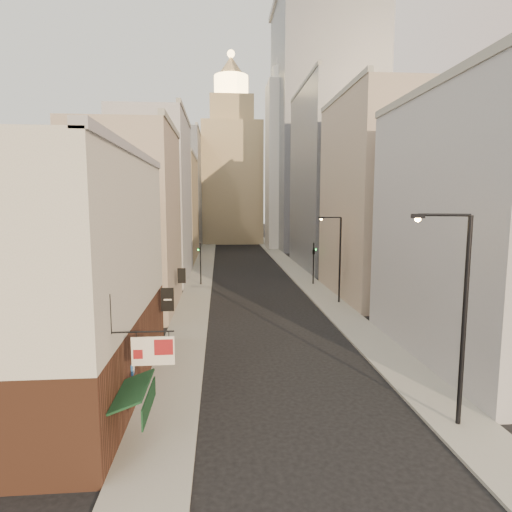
# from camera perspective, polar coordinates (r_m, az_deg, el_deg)

# --- Properties ---
(ground) EXTENTS (360.00, 360.00, 0.00)m
(ground) POSITION_cam_1_polar(r_m,az_deg,el_deg) (16.46, 11.50, -29.04)
(ground) COLOR black
(ground) RESTS_ON ground
(sidewalk_left) EXTENTS (3.00, 140.00, 0.15)m
(sidewalk_left) POSITION_cam_1_polar(r_m,az_deg,el_deg) (68.43, -6.90, -0.93)
(sidewalk_left) COLOR gray
(sidewalk_left) RESTS_ON ground
(sidewalk_right) EXTENTS (3.00, 140.00, 0.15)m
(sidewalk_right) POSITION_cam_1_polar(r_m,az_deg,el_deg) (69.17, 3.93, -0.81)
(sidewalk_right) COLOR gray
(sidewalk_right) RESTS_ON ground
(near_building_left) EXTENTS (8.30, 23.04, 12.30)m
(near_building_left) POSITION_cam_1_polar(r_m,az_deg,el_deg) (23.11, -22.50, -2.50)
(near_building_left) COLOR brown
(near_building_left) RESTS_ON ground
(left_bldg_beige) EXTENTS (8.00, 12.00, 16.00)m
(left_bldg_beige) POSITION_cam_1_polar(r_m,az_deg,el_deg) (39.57, -16.60, 4.45)
(left_bldg_beige) COLOR gray
(left_bldg_beige) RESTS_ON ground
(left_bldg_grey) EXTENTS (8.00, 16.00, 20.00)m
(left_bldg_grey) POSITION_cam_1_polar(r_m,az_deg,el_deg) (55.29, -13.29, 7.33)
(left_bldg_grey) COLOR #9E9DA3
(left_bldg_grey) RESTS_ON ground
(left_bldg_tan) EXTENTS (8.00, 18.00, 17.00)m
(left_bldg_tan) POSITION_cam_1_polar(r_m,az_deg,el_deg) (73.16, -11.19, 6.13)
(left_bldg_tan) COLOR tan
(left_bldg_tan) RESTS_ON ground
(left_bldg_wingrid) EXTENTS (8.00, 20.00, 24.00)m
(left_bldg_wingrid) POSITION_cam_1_polar(r_m,az_deg,el_deg) (93.08, -9.88, 8.51)
(left_bldg_wingrid) COLOR gray
(left_bldg_wingrid) RESTS_ON ground
(right_bldg_grey) EXTENTS (8.00, 16.00, 16.00)m
(right_bldg_grey) POSITION_cam_1_polar(r_m,az_deg,el_deg) (29.45, 28.03, 3.06)
(right_bldg_grey) COLOR #9E9DA3
(right_bldg_grey) RESTS_ON ground
(right_bldg_beige) EXTENTS (8.00, 16.00, 20.00)m
(right_bldg_beige) POSITION_cam_1_polar(r_m,az_deg,el_deg) (45.58, 15.80, 7.32)
(right_bldg_beige) COLOR gray
(right_bldg_beige) RESTS_ON ground
(right_bldg_wingrid) EXTENTS (8.00, 20.00, 26.00)m
(right_bldg_wingrid) POSITION_cam_1_polar(r_m,az_deg,el_deg) (64.78, 9.60, 10.03)
(right_bldg_wingrid) COLOR gray
(right_bldg_wingrid) RESTS_ON ground
(highrise) EXTENTS (21.00, 23.00, 51.20)m
(highrise) POSITION_cam_1_polar(r_m,az_deg,el_deg) (94.67, 9.06, 16.82)
(highrise) COLOR gray
(highrise) RESTS_ON ground
(clock_tower) EXTENTS (14.00, 14.00, 44.90)m
(clock_tower) POSITION_cam_1_polar(r_m,az_deg,el_deg) (105.04, -3.25, 11.52)
(clock_tower) COLOR tan
(clock_tower) RESTS_ON ground
(white_tower) EXTENTS (8.00, 8.00, 41.50)m
(white_tower) POSITION_cam_1_polar(r_m,az_deg,el_deg) (92.20, 4.02, 12.73)
(white_tower) COLOR silver
(white_tower) RESTS_ON ground
(streetlamp_near) EXTENTS (2.33, 0.95, 9.23)m
(streetlamp_near) POSITION_cam_1_polar(r_m,az_deg,el_deg) (20.02, 25.43, -6.28)
(streetlamp_near) COLOR black
(streetlamp_near) RESTS_ON ground
(streetlamp_mid) EXTENTS (2.18, 0.45, 8.32)m
(streetlamp_mid) POSITION_cam_1_polar(r_m,az_deg,el_deg) (41.24, 10.84, 0.19)
(streetlamp_mid) COLOR black
(streetlamp_mid) RESTS_ON ground
(traffic_light_left) EXTENTS (0.55, 0.43, 5.00)m
(traffic_light_left) POSITION_cam_1_polar(r_m,az_deg,el_deg) (50.01, -7.42, -0.02)
(traffic_light_left) COLOR black
(traffic_light_left) RESTS_ON ground
(traffic_light_right) EXTENTS (0.64, 0.62, 5.00)m
(traffic_light_right) POSITION_cam_1_polar(r_m,az_deg,el_deg) (50.27, 7.69, 0.33)
(traffic_light_right) COLOR black
(traffic_light_right) RESTS_ON ground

